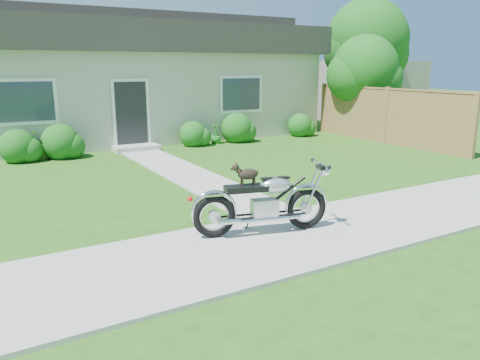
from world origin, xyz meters
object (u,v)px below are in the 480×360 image
Objects in this scene: house at (144,77)px; fence at (386,116)px; potted_plant_right at (216,133)px; motorcycle_with_dog at (264,202)px; potted_plant_left at (39,146)px; tree_far at (370,44)px; tree_near at (369,71)px.

fence is at bearing -44.74° from house.
motorcycle_with_dog reaches higher than potted_plant_right.
fence reaches higher than potted_plant_left.
tree_far is at bearing 53.99° from motorcycle_with_dog.
house is 18.23× the size of potted_plant_right.
tree_far is (3.16, 4.09, 2.53)m from fence.
house is 16.10× the size of potted_plant_left.
potted_plant_left is (-10.61, 2.80, -0.55)m from fence.
tree_near is (0.78, 1.71, 1.43)m from fence.
house reaches higher than motorcycle_with_dog.
potted_plant_left is (-11.40, 1.09, -1.98)m from tree_near.
potted_plant_right is (-8.21, -1.29, -3.12)m from tree_far.
fence reaches higher than motorcycle_with_dog.
fence is (6.30, -6.24, -1.22)m from house.
potted_plant_right is at bearing -69.98° from house.
fence is 10.99m from potted_plant_left.
tree_far is at bearing -12.84° from house.
tree_near reaches higher than motorcycle_with_dog.
tree_far reaches higher than fence.
potted_plant_left is at bearing 180.00° from potted_plant_right.
motorcycle_with_dog is at bearing -75.25° from potted_plant_left.
potted_plant_left is 1.13× the size of potted_plant_right.
motorcycle_with_dog is (-3.40, -8.22, 0.19)m from potted_plant_right.
house is at bearing 135.26° from fence.
tree_far is at bearing 52.27° from fence.
fence reaches higher than potted_plant_right.
tree_near is 11.81m from motorcycle_with_dog.
motorcycle_with_dog is (2.16, -8.22, 0.15)m from potted_plant_left.
tree_near is at bearing -10.57° from potted_plant_right.
potted_plant_left is (-4.31, -3.44, -1.77)m from house.
tree_far is 14.17m from potted_plant_left.
motorcycle_with_dog is (-2.15, -11.67, -1.62)m from house.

